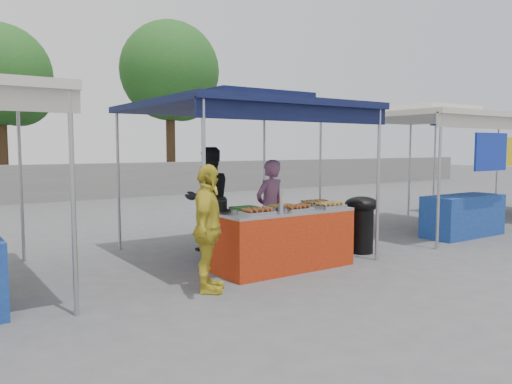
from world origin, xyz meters
TOP-DOWN VIEW (x-y plane):
  - ground_plane at (0.00, 0.00)m, footprint 80.00×80.00m
  - back_wall at (0.00, 11.00)m, footprint 40.00×0.25m
  - main_canopy at (0.00, 0.97)m, footprint 3.20×3.20m
  - neighbor_stall_right at (4.50, 0.57)m, footprint 3.20×3.20m
  - tree_1 at (-1.67, 13.35)m, footprint 3.50×3.43m
  - tree_2 at (4.29, 12.72)m, footprint 3.88×3.88m
  - vendor_table at (0.00, -0.10)m, footprint 2.00×0.80m
  - food_tray_fl at (-0.62, -0.34)m, footprint 0.42×0.30m
  - food_tray_fm at (0.03, -0.34)m, footprint 0.42×0.30m
  - food_tray_fr at (0.66, -0.34)m, footprint 0.42×0.30m
  - food_tray_bl at (-0.61, -0.00)m, footprint 0.42×0.30m
  - food_tray_bm at (0.01, -0.03)m, footprint 0.42×0.30m
  - food_tray_br at (0.66, -0.03)m, footprint 0.42×0.30m
  - cooking_pot at (-0.86, 0.27)m, footprint 0.25×0.25m
  - skewer_cup at (-0.20, -0.31)m, footprint 0.09×0.09m
  - wok_burner at (1.71, 0.02)m, footprint 0.56×0.56m
  - crate_left at (-0.54, 0.64)m, footprint 0.51×0.36m
  - crate_right at (0.33, 0.69)m, footprint 0.49×0.34m
  - crate_stacked at (0.33, 0.69)m, footprint 0.46×0.32m
  - vendor_woman at (0.31, 0.65)m, footprint 0.61×0.46m
  - helper_man at (-0.25, 1.66)m, footprint 0.87×0.69m
  - customer_person at (-1.46, -0.52)m, footprint 0.84×0.95m

SIDE VIEW (x-z plane):
  - ground_plane at x=0.00m, z-range 0.00..0.00m
  - crate_right at x=0.33m, z-range 0.00..0.29m
  - crate_left at x=-0.54m, z-range 0.00..0.31m
  - vendor_table at x=0.00m, z-range 0.00..0.85m
  - crate_stacked at x=0.33m, z-range 0.29..0.57m
  - wok_burner at x=1.71m, z-range 0.09..1.03m
  - back_wall at x=0.00m, z-range 0.00..1.20m
  - customer_person at x=-1.46m, z-range 0.00..1.54m
  - vendor_woman at x=0.31m, z-range 0.00..1.54m
  - helper_man at x=-0.25m, z-range 0.00..1.74m
  - food_tray_fl at x=-0.62m, z-range 0.85..0.92m
  - food_tray_fm at x=0.03m, z-range 0.85..0.92m
  - food_tray_fr at x=0.66m, z-range 0.85..0.92m
  - food_tray_bl at x=-0.61m, z-range 0.85..0.92m
  - food_tray_bm at x=0.01m, z-range 0.85..0.92m
  - food_tray_br at x=0.66m, z-range 0.85..0.92m
  - skewer_cup at x=-0.20m, z-range 0.85..0.96m
  - cooking_pot at x=-0.86m, z-range 0.85..1.00m
  - neighbor_stall_right at x=4.50m, z-range 0.32..2.89m
  - main_canopy at x=0.00m, z-range 1.08..3.65m
  - tree_1 at x=-1.67m, z-range 1.08..6.98m
  - tree_2 at x=4.29m, z-range 1.23..7.89m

